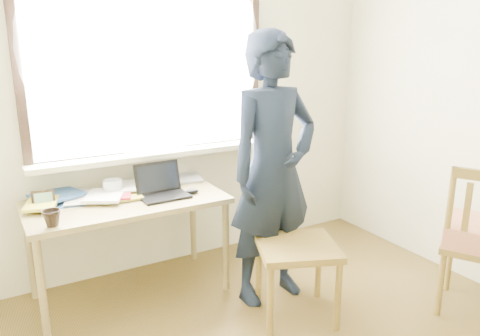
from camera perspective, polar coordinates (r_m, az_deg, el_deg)
room_shell at (r=2.06m, az=11.08°, el=11.93°), size 3.52×4.02×2.61m
desk at (r=3.29m, az=-13.61°, el=-4.99°), size 1.32×0.66×0.71m
laptop at (r=3.29m, az=-9.57°, el=-2.45°), size 0.33×0.27×0.22m
mug_white at (r=3.38m, az=-15.25°, el=-2.29°), size 0.15×0.15×0.11m
mug_dark at (r=2.93m, az=-21.96°, el=-5.69°), size 0.14×0.14×0.10m
mouse at (r=3.31m, az=-5.84°, el=-2.83°), size 0.09×0.06×0.04m
desk_clutter at (r=3.38m, az=-18.93°, el=-3.19°), size 0.91×0.44×0.04m
book_a at (r=3.42m, az=-20.66°, el=-3.31°), size 0.29×0.32×0.02m
book_b at (r=3.65m, az=-7.77°, el=-1.31°), size 0.24×0.29×0.02m
picture_frame at (r=3.25m, az=-22.83°, el=-3.64°), size 0.14×0.03×0.11m
work_chair at (r=3.05m, az=6.97°, el=-10.53°), size 0.63×0.62×0.50m
person at (r=3.12m, az=4.03°, el=-0.31°), size 0.69×0.47×1.82m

